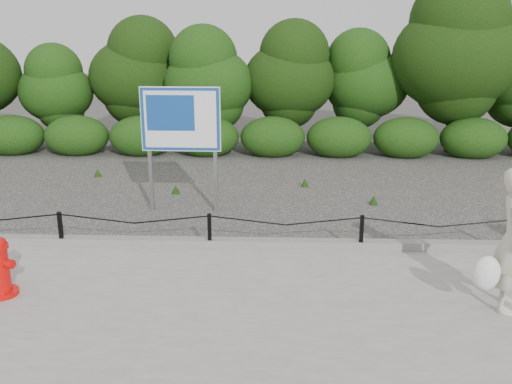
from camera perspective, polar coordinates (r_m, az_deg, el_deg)
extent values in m
plane|color=#2D2B28|center=(9.15, -4.85, -6.33)|extent=(90.00, 90.00, 0.00)
cube|color=gray|center=(7.33, -6.72, -11.97)|extent=(14.00, 4.00, 0.08)
cube|color=slate|center=(9.14, -4.84, -5.35)|extent=(14.00, 0.22, 0.14)
cube|color=black|center=(9.63, -19.88, -3.69)|extent=(0.06, 0.06, 0.60)
cube|color=black|center=(9.01, -4.91, -4.10)|extent=(0.06, 0.06, 0.60)
cube|color=black|center=(9.06, 11.04, -4.23)|extent=(0.06, 0.06, 0.60)
cylinder|color=black|center=(9.17, -12.73, -2.63)|extent=(2.50, 0.02, 0.02)
cylinder|color=black|center=(8.87, 3.11, -2.87)|extent=(2.50, 0.02, 0.02)
cylinder|color=black|center=(9.27, 18.77, -2.90)|extent=(2.50, 0.02, 0.02)
cylinder|color=black|center=(18.96, -20.04, 6.96)|extent=(0.18, 0.18, 1.61)
ellipsoid|color=#274810|center=(18.84, -20.37, 10.34)|extent=(2.38, 2.06, 2.57)
cylinder|color=black|center=(18.54, -12.39, 8.00)|extent=(0.18, 0.18, 2.02)
ellipsoid|color=#274810|center=(18.40, -12.65, 12.35)|extent=(2.98, 2.58, 3.23)
cylinder|color=black|center=(17.31, -4.90, 7.54)|extent=(0.18, 0.18, 1.88)
ellipsoid|color=#274810|center=(17.16, -5.01, 11.89)|extent=(2.78, 2.41, 3.01)
cylinder|color=black|center=(17.58, 3.44, 7.83)|extent=(0.18, 0.18, 1.96)
ellipsoid|color=#274810|center=(17.44, 3.52, 12.30)|extent=(2.90, 2.51, 3.14)
cylinder|color=black|center=(18.22, 11.37, 7.63)|extent=(0.18, 0.18, 1.83)
ellipsoid|color=#274810|center=(18.08, 11.59, 11.64)|extent=(2.71, 2.34, 2.92)
cylinder|color=black|center=(17.98, 19.80, 8.14)|extent=(0.18, 0.18, 2.60)
ellipsoid|color=#274810|center=(17.85, 20.36, 13.92)|extent=(3.85, 3.33, 4.16)
cylinder|color=red|center=(8.26, -25.07, -9.56)|extent=(0.50, 0.50, 0.07)
cylinder|color=red|center=(8.13, -25.36, -7.38)|extent=(0.31, 0.31, 0.61)
cylinder|color=red|center=(7.98, -24.53, -6.90)|extent=(0.14, 0.15, 0.13)
ellipsoid|color=white|center=(7.42, 23.10, -7.84)|extent=(0.34, 0.26, 0.45)
cube|color=slate|center=(11.17, -11.14, 4.36)|extent=(0.08, 0.08, 2.54)
cube|color=slate|center=(10.92, -4.32, 4.35)|extent=(0.08, 0.08, 2.54)
cube|color=white|center=(10.86, -7.95, 7.59)|extent=(1.59, 0.09, 1.27)
cube|color=navy|center=(10.84, -7.98, 7.57)|extent=(1.56, 0.04, 1.23)
cube|color=navy|center=(10.85, -9.01, 8.21)|extent=(0.95, 0.03, 0.70)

